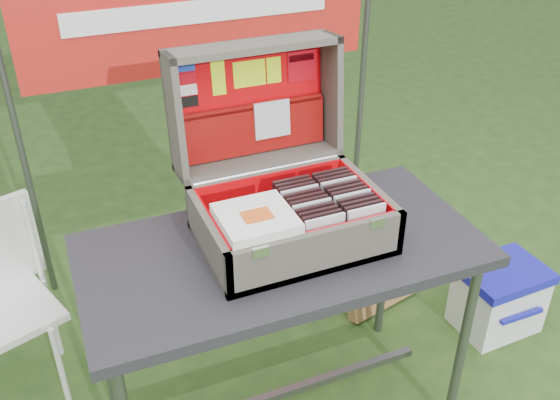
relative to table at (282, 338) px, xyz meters
name	(u,v)px	position (x,y,z in m)	size (l,w,h in m)	color
ground	(298,395)	(0.10, 0.06, -0.41)	(80.00, 80.00, 0.00)	#24441B
table	(282,338)	(0.00, 0.00, 0.00)	(1.32, 0.66, 0.82)	black
table_top	(282,250)	(0.00, 0.00, 0.39)	(1.32, 0.66, 0.04)	black
table_leg_fr	(463,345)	(0.60, -0.27, -0.02)	(0.04, 0.04, 0.78)	#59595B
table_leg_bl	(103,339)	(-0.60, 0.27, -0.02)	(0.04, 0.04, 0.78)	#59595B
table_leg_br	(385,262)	(0.60, 0.27, -0.02)	(0.04, 0.04, 0.78)	#59595B
table_brace	(282,393)	(0.00, 0.00, -0.29)	(1.17, 0.03, 0.03)	#59595B
suitcase	(285,156)	(0.04, 0.08, 0.70)	(0.59, 0.58, 0.57)	#645F51
suitcase_base_bottom	(292,237)	(0.04, 0.02, 0.42)	(0.59, 0.42, 0.02)	#645F51
suitcase_base_wall_front	(318,254)	(0.04, -0.18, 0.49)	(0.59, 0.02, 0.16)	#645F51
suitcase_base_wall_back	(269,191)	(0.04, 0.22, 0.49)	(0.59, 0.02, 0.16)	#645F51
suitcase_base_wall_left	(208,240)	(-0.24, 0.02, 0.49)	(0.02, 0.42, 0.16)	#645F51
suitcase_base_wall_right	(368,202)	(0.33, 0.02, 0.49)	(0.02, 0.42, 0.16)	#645F51
suitcase_liner_floor	(292,233)	(0.04, 0.02, 0.44)	(0.55, 0.38, 0.01)	red
suitcase_latch_left	(261,252)	(-0.15, -0.20, 0.56)	(0.05, 0.01, 0.03)	silver
suitcase_latch_right	(377,223)	(0.23, -0.20, 0.56)	(0.05, 0.01, 0.03)	silver
suitcase_hinge	(267,170)	(0.04, 0.23, 0.57)	(0.02, 0.02, 0.53)	silver
suitcase_lid_back	(249,100)	(0.04, 0.39, 0.77)	(0.59, 0.42, 0.02)	#645F51
suitcase_lid_rim_far	(253,46)	(0.04, 0.35, 0.97)	(0.59, 0.02, 0.16)	#645F51
suitcase_lid_rim_near	(259,159)	(0.04, 0.31, 0.57)	(0.59, 0.02, 0.16)	#645F51
suitcase_lid_rim_left	(175,118)	(-0.24, 0.33, 0.77)	(0.02, 0.42, 0.16)	#645F51
suitcase_lid_rim_right	(330,93)	(0.33, 0.33, 0.77)	(0.02, 0.42, 0.16)	#645F51
suitcase_lid_liner	(251,101)	(0.04, 0.38, 0.77)	(0.54, 0.37, 0.01)	red
suitcase_liner_wall_front	(316,248)	(0.04, -0.17, 0.50)	(0.55, 0.01, 0.14)	red
suitcase_liner_wall_back	(270,190)	(0.04, 0.20, 0.50)	(0.55, 0.01, 0.14)	red
suitcase_liner_wall_left	(212,235)	(-0.23, 0.02, 0.50)	(0.01, 0.38, 0.14)	red
suitcase_liner_wall_right	(364,200)	(0.31, 0.02, 0.50)	(0.01, 0.38, 0.14)	red
suitcase_lid_pocket	(254,129)	(0.04, 0.35, 0.67)	(0.53, 0.17, 0.03)	maroon
suitcase_pocket_edge	(253,107)	(0.04, 0.35, 0.76)	(0.52, 0.02, 0.02)	maroon
suitcase_pocket_cd	(272,119)	(0.10, 0.34, 0.71)	(0.13, 0.13, 0.01)	silver
lid_sticker_cc_a	(186,66)	(-0.18, 0.39, 0.92)	(0.06, 0.04, 0.00)	#1933B2
lid_sticker_cc_b	(187,78)	(-0.18, 0.39, 0.88)	(0.06, 0.04, 0.00)	#B70512
lid_sticker_cc_c	(189,90)	(-0.18, 0.38, 0.84)	(0.06, 0.04, 0.00)	white
lid_sticker_cc_d	(190,102)	(-0.18, 0.38, 0.80)	(0.06, 0.04, 0.00)	black
lid_card_neon_tall	(218,78)	(-0.07, 0.38, 0.87)	(0.05, 0.12, 0.00)	#CBF316
lid_card_neon_main	(249,74)	(0.04, 0.38, 0.87)	(0.12, 0.09, 0.00)	#CBF316
lid_card_neon_small	(274,70)	(0.13, 0.38, 0.87)	(0.05, 0.09, 0.00)	#CBF316
lid_sticker_band	(302,66)	(0.24, 0.38, 0.87)	(0.11, 0.11, 0.00)	#B70512
lid_sticker_band_bar	(301,58)	(0.24, 0.39, 0.90)	(0.10, 0.02, 0.00)	black
cd_left_0	(324,238)	(0.08, -0.15, 0.52)	(0.13, 0.01, 0.15)	silver
cd_left_1	(321,234)	(0.08, -0.12, 0.52)	(0.13, 0.01, 0.15)	black
cd_left_2	(318,230)	(0.08, -0.10, 0.52)	(0.13, 0.01, 0.15)	black
cd_left_3	(315,226)	(0.08, -0.08, 0.52)	(0.13, 0.01, 0.15)	black
cd_left_4	(311,222)	(0.08, -0.05, 0.52)	(0.13, 0.01, 0.15)	silver
cd_left_5	(308,219)	(0.08, -0.03, 0.52)	(0.13, 0.01, 0.15)	black
cd_left_6	(305,215)	(0.08, -0.01, 0.52)	(0.13, 0.01, 0.15)	black
cd_left_7	(302,211)	(0.08, 0.02, 0.52)	(0.13, 0.01, 0.15)	black
cd_left_8	(299,208)	(0.08, 0.04, 0.52)	(0.13, 0.01, 0.15)	silver
cd_left_9	(296,204)	(0.08, 0.06, 0.52)	(0.13, 0.01, 0.15)	black
cd_left_10	(294,201)	(0.08, 0.09, 0.52)	(0.13, 0.01, 0.15)	black
cd_left_11	(291,198)	(0.08, 0.11, 0.52)	(0.13, 0.01, 0.15)	black
cd_right_0	(365,228)	(0.22, -0.15, 0.52)	(0.13, 0.01, 0.15)	silver
cd_right_1	(362,224)	(0.22, -0.12, 0.52)	(0.13, 0.01, 0.15)	black
cd_right_2	(358,220)	(0.22, -0.10, 0.52)	(0.13, 0.01, 0.15)	black
cd_right_3	(355,216)	(0.22, -0.08, 0.52)	(0.13, 0.01, 0.15)	black
cd_right_4	(351,213)	(0.22, -0.05, 0.52)	(0.13, 0.01, 0.15)	silver
cd_right_5	(348,209)	(0.22, -0.03, 0.52)	(0.13, 0.01, 0.15)	black
cd_right_6	(344,206)	(0.22, -0.01, 0.52)	(0.13, 0.01, 0.15)	black
cd_right_7	(341,202)	(0.22, 0.02, 0.52)	(0.13, 0.01, 0.15)	black
cd_right_8	(338,199)	(0.22, 0.04, 0.52)	(0.13, 0.01, 0.15)	silver
cd_right_9	(335,196)	(0.22, 0.06, 0.52)	(0.13, 0.01, 0.15)	black
cd_right_10	(332,193)	(0.22, 0.09, 0.52)	(0.13, 0.01, 0.15)	black
cd_right_11	(329,189)	(0.22, 0.11, 0.52)	(0.13, 0.01, 0.15)	black
songbook_0	(256,222)	(-0.11, -0.06, 0.57)	(0.22, 0.22, 0.01)	white
songbook_1	(256,220)	(-0.11, -0.06, 0.58)	(0.22, 0.22, 0.01)	white
songbook_2	(256,219)	(-0.11, -0.06, 0.58)	(0.22, 0.22, 0.01)	white
songbook_3	(256,217)	(-0.11, -0.06, 0.59)	(0.22, 0.22, 0.01)	white
songbook_4	(256,216)	(-0.11, -0.06, 0.59)	(0.22, 0.22, 0.01)	white
songbook_5	(256,215)	(-0.11, -0.06, 0.60)	(0.22, 0.22, 0.01)	white
songbook_graphic	(257,215)	(-0.11, -0.07, 0.60)	(0.09, 0.07, 0.00)	#D85919
cooler	(498,298)	(1.11, 0.09, -0.25)	(0.37, 0.28, 0.33)	white
cooler_body	(498,301)	(1.11, 0.09, -0.27)	(0.35, 0.26, 0.28)	white
cooler_lid	(504,273)	(1.11, 0.09, -0.11)	(0.37, 0.28, 0.04)	#1818AF
cooler_handle	(522,316)	(1.11, -0.06, -0.24)	(0.22, 0.02, 0.02)	#1818AF
chair	(5,316)	(-0.92, 0.53, -0.02)	(0.36, 0.40, 0.79)	silver
chair_seat	(5,314)	(-0.92, 0.53, -0.01)	(0.36, 0.36, 0.03)	silver
chair_leg_fr	(61,368)	(-0.77, 0.38, -0.21)	(0.02, 0.02, 0.41)	silver
chair_leg_br	(53,318)	(-0.77, 0.69, -0.21)	(0.02, 0.02, 0.41)	silver
chair_upright_right	(33,241)	(-0.77, 0.70, 0.18)	(0.02, 0.02, 0.38)	silver
cardboard_box	(378,266)	(0.69, 0.45, -0.20)	(0.40, 0.06, 0.42)	#A47A3F
banner_post_left	(18,135)	(-0.75, 1.16, 0.44)	(0.03, 0.03, 1.70)	#59595B
banner_post_right	(362,81)	(0.95, 1.16, 0.44)	(0.03, 0.03, 1.70)	#59595B
banner	(201,11)	(0.10, 1.15, 0.89)	(1.60, 0.01, 0.55)	#B41C16
banner_text	(201,11)	(0.10, 1.14, 0.89)	(1.20, 0.00, 0.10)	white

